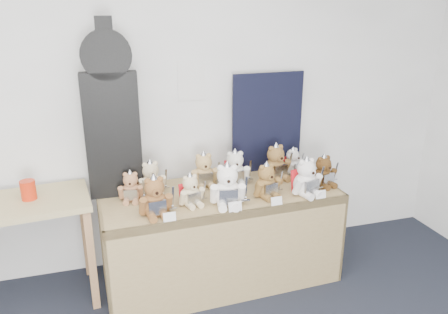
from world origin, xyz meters
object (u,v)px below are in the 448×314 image
object	(u,v)px
display_table	(223,215)
teddy_front_end	(324,172)
teddy_front_far_right	(306,178)
teddy_back_far_left	(131,188)
side_table	(17,220)
red_cup	(28,190)
teddy_back_centre_right	(235,169)
teddy_back_left	(151,179)
teddy_front_far_left	(155,198)
guitar_case	(111,113)
teddy_back_end	(293,163)
teddy_front_centre	(228,187)
teddy_back_right	(276,164)
teddy_back_centre_left	(204,171)
teddy_front_left	(191,191)
teddy_front_right	(267,182)

from	to	relation	value
display_table	teddy_front_end	distance (m)	0.82
teddy_front_far_right	teddy_back_far_left	bearing A→B (deg)	154.61
side_table	teddy_back_far_left	size ratio (longest dim) A/B	4.12
red_cup	teddy_back_centre_right	size ratio (longest dim) A/B	0.44
red_cup	teddy_back_left	size ratio (longest dim) A/B	0.47
teddy_front_far_left	teddy_back_left	bearing A→B (deg)	81.61
guitar_case	teddy_back_end	bearing A→B (deg)	2.27
guitar_case	teddy_front_centre	xyz separation A→B (m)	(0.70, -0.40, -0.47)
teddy_back_right	teddy_back_end	size ratio (longest dim) A/B	1.29
teddy_front_far_left	teddy_back_end	bearing A→B (deg)	15.13
red_cup	teddy_front_centre	world-z (taller)	teddy_front_centre
teddy_front_centre	teddy_back_right	xyz separation A→B (m)	(0.50, 0.35, -0.01)
teddy_back_left	teddy_back_end	bearing A→B (deg)	-5.50
teddy_back_centre_left	teddy_back_end	xyz separation A→B (m)	(0.74, 0.03, -0.02)
teddy_front_far_left	teddy_back_far_left	size ratio (longest dim) A/B	1.25
display_table	teddy_front_left	distance (m)	0.37
teddy_front_left	teddy_back_right	size ratio (longest dim) A/B	0.79
teddy_front_right	teddy_back_left	xyz separation A→B (m)	(-0.77, 0.28, -0.00)
teddy_front_centre	red_cup	bearing A→B (deg)	176.57
display_table	side_table	world-z (taller)	side_table
side_table	teddy_back_left	xyz separation A→B (m)	(0.90, 0.04, 0.17)
guitar_case	teddy_back_end	xyz separation A→B (m)	(1.37, 0.01, -0.50)
teddy_front_far_left	teddy_back_centre_left	xyz separation A→B (m)	(0.42, 0.39, -0.00)
teddy_front_centre	teddy_front_right	distance (m)	0.31
teddy_front_centre	teddy_back_far_left	size ratio (longest dim) A/B	1.38
side_table	red_cup	xyz separation A→B (m)	(0.09, 0.03, 0.19)
display_table	teddy_back_right	xyz separation A→B (m)	(0.49, 0.19, 0.28)
teddy_back_centre_left	teddy_back_centre_right	size ratio (longest dim) A/B	0.97
teddy_front_left	teddy_back_far_left	world-z (taller)	teddy_front_left
teddy_front_far_left	teddy_front_left	size ratio (longest dim) A/B	1.21
teddy_front_far_right	teddy_back_left	world-z (taller)	teddy_front_far_right
display_table	teddy_back_end	world-z (taller)	teddy_back_end
teddy_front_far_left	teddy_back_far_left	distance (m)	0.30
side_table	teddy_back_right	xyz separation A→B (m)	(1.87, 0.05, 0.19)
teddy_front_centre	teddy_back_far_left	bearing A→B (deg)	168.04
guitar_case	teddy_front_right	bearing A→B (deg)	-16.90
side_table	guitar_case	size ratio (longest dim) A/B	0.81
teddy_front_far_right	teddy_back_centre_right	size ratio (longest dim) A/B	1.03
guitar_case	teddy_front_far_right	xyz separation A→B (m)	(1.29, -0.39, -0.48)
red_cup	teddy_back_left	distance (m)	0.81
teddy_back_centre_left	teddy_front_far_right	bearing A→B (deg)	-28.12
guitar_case	teddy_front_centre	distance (m)	0.93
guitar_case	teddy_front_far_left	xyz separation A→B (m)	(0.21, -0.41, -0.48)
red_cup	teddy_back_end	distance (m)	1.95
teddy_back_end	teddy_front_left	bearing A→B (deg)	170.53
guitar_case	teddy_front_far_left	world-z (taller)	guitar_case
teddy_front_left	teddy_back_centre_right	size ratio (longest dim) A/B	0.83
teddy_back_centre_left	guitar_case	bearing A→B (deg)	178.66
teddy_front_far_left	teddy_back_centre_left	distance (m)	0.57
teddy_front_right	teddy_front_centre	bearing A→B (deg)	176.51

